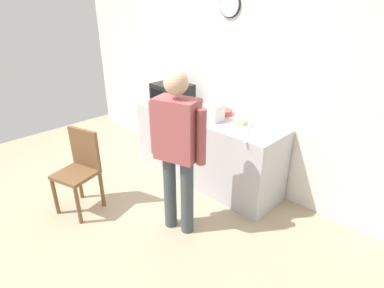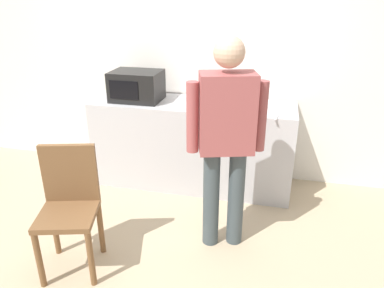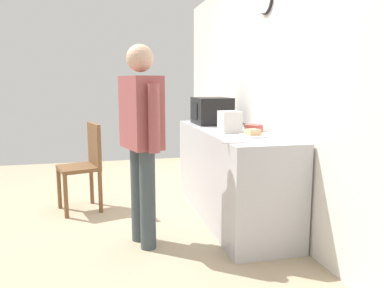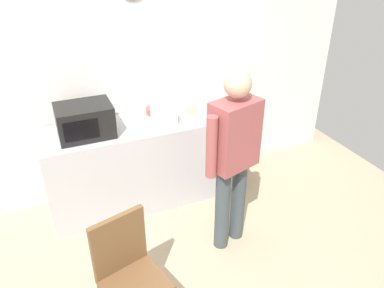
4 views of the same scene
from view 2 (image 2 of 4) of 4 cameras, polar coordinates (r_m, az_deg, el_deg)
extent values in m
plane|color=tan|center=(3.11, -9.31, -16.04)|extent=(6.00, 6.00, 0.00)
cube|color=silver|center=(4.00, -1.66, 13.64)|extent=(5.40, 0.10, 2.60)
cube|color=#B7B7BC|center=(3.83, 0.11, -0.02)|extent=(2.06, 0.62, 0.91)
cube|color=black|center=(3.78, -8.71, 9.06)|extent=(0.50, 0.38, 0.30)
cube|color=black|center=(3.63, -10.72, 8.35)|extent=(0.30, 0.01, 0.18)
cylinder|color=white|center=(3.61, 8.21, 6.10)|extent=(0.25, 0.25, 0.01)
cube|color=#E4B47E|center=(3.60, 8.24, 6.60)|extent=(0.12, 0.12, 0.05)
cylinder|color=#C64C42|center=(3.80, 3.04, 7.55)|extent=(0.18, 0.18, 0.06)
cube|color=silver|center=(3.54, 2.55, 7.54)|extent=(0.22, 0.18, 0.20)
cube|color=silver|center=(3.32, 13.19, 4.16)|extent=(0.04, 0.17, 0.01)
cube|color=silver|center=(3.83, -1.43, 7.23)|extent=(0.14, 0.13, 0.01)
cylinder|color=#3B464B|center=(2.95, 6.94, -8.39)|extent=(0.13, 0.13, 0.84)
cylinder|color=#3B464B|center=(2.92, 3.03, -8.55)|extent=(0.13, 0.13, 0.84)
cube|color=#9E4C4C|center=(2.64, 5.52, 4.85)|extent=(0.45, 0.34, 0.59)
cylinder|color=#9E4C4C|center=(2.69, 10.78, 4.29)|extent=(0.09, 0.09, 0.53)
cylinder|color=#9E4C4C|center=(2.62, 0.07, 4.17)|extent=(0.09, 0.09, 0.53)
sphere|color=#D1A889|center=(2.54, 5.90, 14.20)|extent=(0.22, 0.22, 0.22)
cylinder|color=brown|center=(2.84, -22.96, -16.51)|extent=(0.04, 0.04, 0.45)
cylinder|color=brown|center=(2.73, -15.65, -17.03)|extent=(0.04, 0.04, 0.45)
cylinder|color=brown|center=(3.10, -20.79, -12.43)|extent=(0.04, 0.04, 0.45)
cylinder|color=brown|center=(3.01, -14.19, -12.72)|extent=(0.04, 0.04, 0.45)
cube|color=brown|center=(2.78, -19.04, -10.56)|extent=(0.49, 0.49, 0.04)
cube|color=brown|center=(2.81, -18.71, -4.35)|extent=(0.40, 0.15, 0.45)
camera|label=1|loc=(1.77, 84.57, 11.98)|focal=29.09mm
camera|label=3|loc=(3.58, 64.08, 0.57)|focal=35.76mm
camera|label=4|loc=(1.83, -81.95, 24.80)|focal=35.51mm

